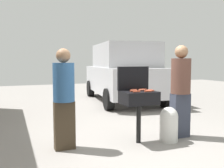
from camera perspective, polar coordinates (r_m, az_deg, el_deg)
ground_plane at (r=4.48m, az=5.99°, el=-13.35°), size 24.00×24.00×0.00m
bbq_grill at (r=4.39m, az=6.07°, el=-3.48°), size 0.60×0.44×0.91m
grill_lid_open at (r=4.54m, az=4.81°, el=1.29°), size 0.60×0.05×0.42m
hot_dog_0 at (r=4.56m, az=7.02°, el=-1.21°), size 0.13×0.03×0.03m
hot_dog_1 at (r=4.44m, az=8.33°, el=-1.38°), size 0.13×0.04×0.03m
hot_dog_2 at (r=4.50m, az=6.75°, el=-1.29°), size 0.13×0.03×0.03m
hot_dog_3 at (r=4.46m, az=6.76°, el=-1.33°), size 0.13×0.04×0.03m
hot_dog_4 at (r=4.36m, az=8.74°, el=-1.51°), size 0.13×0.03×0.03m
hot_dog_5 at (r=4.29m, az=8.13°, el=-1.61°), size 0.13×0.04×0.03m
hot_dog_6 at (r=4.47m, az=4.90°, el=-1.31°), size 0.13×0.03×0.03m
hot_dog_7 at (r=4.21m, az=5.58°, el=-1.71°), size 0.13×0.03×0.03m
hot_dog_8 at (r=4.31m, az=4.91°, el=-1.55°), size 0.13×0.03×0.03m
propane_tank at (r=4.63m, az=12.70°, el=-8.71°), size 0.32×0.32×0.62m
person_left at (r=4.11m, az=-10.79°, el=-2.48°), size 0.34×0.34×1.62m
person_right at (r=4.85m, az=15.21°, el=-0.83°), size 0.36×0.36×1.71m
parked_minivan at (r=8.95m, az=2.57°, el=2.59°), size 2.47×4.60×2.02m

